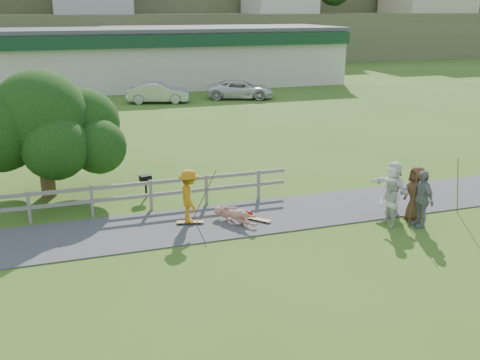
{
  "coord_description": "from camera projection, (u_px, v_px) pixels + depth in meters",
  "views": [
    {
      "loc": [
        -4.43,
        -14.4,
        6.81
      ],
      "look_at": [
        0.85,
        2.0,
        1.22
      ],
      "focal_mm": 40.0,
      "sensor_mm": 36.0,
      "label": 1
    }
  ],
  "objects": [
    {
      "name": "pole_spec_right",
      "position": [
        458.0,
        185.0,
        18.25
      ],
      "size": [
        0.03,
        0.03,
        2.01
      ],
      "primitive_type": "cylinder",
      "color": "brown",
      "rests_on": "ground"
    },
    {
      "name": "tree",
      "position": [
        43.0,
        144.0,
        19.59
      ],
      "size": [
        5.57,
        5.57,
        4.03
      ],
      "primitive_type": null,
      "color": "black",
      "rests_on": "ground"
    },
    {
      "name": "path",
      "position": [
        220.0,
        221.0,
        17.78
      ],
      "size": [
        34.0,
        3.0,
        0.04
      ],
      "primitive_type": "cube",
      "color": "#363638",
      "rests_on": "ground"
    },
    {
      "name": "fence",
      "position": [
        72.0,
        198.0,
        17.85
      ],
      "size": [
        15.05,
        0.1,
        1.1
      ],
      "color": "slate",
      "rests_on": "ground"
    },
    {
      "name": "pole_rider",
      "position": [
        204.0,
        192.0,
        17.8
      ],
      "size": [
        0.03,
        0.03,
        1.87
      ],
      "primitive_type": "cylinder",
      "color": "brown",
      "rests_on": "ground"
    },
    {
      "name": "spectator_b",
      "position": [
        421.0,
        199.0,
        17.15
      ],
      "size": [
        0.48,
        1.12,
        1.9
      ],
      "primitive_type": "imported",
      "rotation": [
        0.0,
        0.0,
        4.7
      ],
      "color": "gray",
      "rests_on": "ground"
    },
    {
      "name": "spectator_c",
      "position": [
        416.0,
        194.0,
        17.66
      ],
      "size": [
        0.65,
        0.95,
        1.87
      ],
      "primitive_type": "imported",
      "rotation": [
        0.0,
        0.0,
        4.65
      ],
      "color": "#543621",
      "rests_on": "ground"
    },
    {
      "name": "spectator_a",
      "position": [
        390.0,
        203.0,
        17.2
      ],
      "size": [
        0.65,
        0.81,
        1.59
      ],
      "primitive_type": "imported",
      "rotation": [
        0.0,
        0.0,
        4.78
      ],
      "color": "silver",
      "rests_on": "ground"
    },
    {
      "name": "ground",
      "position": [
        234.0,
        240.0,
        16.43
      ],
      "size": [
        260.0,
        260.0,
        0.0
      ],
      "primitive_type": "plane",
      "color": "#395F1B",
      "rests_on": "ground"
    },
    {
      "name": "longboard_fallen",
      "position": [
        259.0,
        221.0,
        17.76
      ],
      "size": [
        0.72,
        0.75,
        0.09
      ],
      "primitive_type": null,
      "rotation": [
        0.0,
        0.0,
        -0.82
      ],
      "color": "brown",
      "rests_on": "ground"
    },
    {
      "name": "skater_rider",
      "position": [
        189.0,
        199.0,
        17.28
      ],
      "size": [
        0.71,
        1.18,
        1.79
      ],
      "primitive_type": "imported",
      "rotation": [
        0.0,
        0.0,
        1.53
      ],
      "color": "#B87411",
      "rests_on": "ground"
    },
    {
      "name": "bbq",
      "position": [
        146.0,
        186.0,
        19.92
      ],
      "size": [
        0.46,
        0.39,
        0.87
      ],
      "primitive_type": null,
      "rotation": [
        0.0,
        0.0,
        0.23
      ],
      "color": "black",
      "rests_on": "ground"
    },
    {
      "name": "car_silver",
      "position": [
        158.0,
        93.0,
        39.64
      ],
      "size": [
        4.79,
        2.63,
        1.5
      ],
      "primitive_type": "imported",
      "rotation": [
        0.0,
        0.0,
        1.33
      ],
      "color": "#B0B2B8",
      "rests_on": "ground"
    },
    {
      "name": "longboard_rider",
      "position": [
        190.0,
        223.0,
        17.54
      ],
      "size": [
        0.9,
        0.43,
        0.1
      ],
      "primitive_type": null,
      "rotation": [
        0.0,
        0.0,
        -0.25
      ],
      "color": "brown",
      "rests_on": "ground"
    },
    {
      "name": "helmet",
      "position": [
        249.0,
        214.0,
        18.08
      ],
      "size": [
        0.25,
        0.25,
        0.25
      ],
      "primitive_type": "sphere",
      "color": "#A11013",
      "rests_on": "ground"
    },
    {
      "name": "skater_fallen",
      "position": [
        235.0,
        215.0,
        17.54
      ],
      "size": [
        1.6,
        1.23,
        0.6
      ],
      "primitive_type": "imported",
      "rotation": [
        0.0,
        0.0,
        0.58
      ],
      "color": "tan",
      "rests_on": "ground"
    },
    {
      "name": "pole_spec_left",
      "position": [
        413.0,
        197.0,
        17.14
      ],
      "size": [
        0.03,
        0.03,
        1.98
      ],
      "primitive_type": "cylinder",
      "color": "brown",
      "rests_on": "ground"
    },
    {
      "name": "strip_mall",
      "position": [
        162.0,
        56.0,
        48.44
      ],
      "size": [
        32.5,
        10.75,
        5.1
      ],
      "color": "#BCB4A5",
      "rests_on": "ground"
    },
    {
      "name": "car_white",
      "position": [
        241.0,
        89.0,
        41.55
      ],
      "size": [
        5.65,
        3.94,
        1.43
      ],
      "primitive_type": "imported",
      "rotation": [
        0.0,
        0.0,
        1.24
      ],
      "color": "silver",
      "rests_on": "ground"
    },
    {
      "name": "spectator_d",
      "position": [
        393.0,
        188.0,
        18.17
      ],
      "size": [
        0.81,
        1.8,
        1.88
      ],
      "primitive_type": "imported",
      "rotation": [
        0.0,
        0.0,
        4.86
      ],
      "color": "white",
      "rests_on": "ground"
    }
  ]
}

